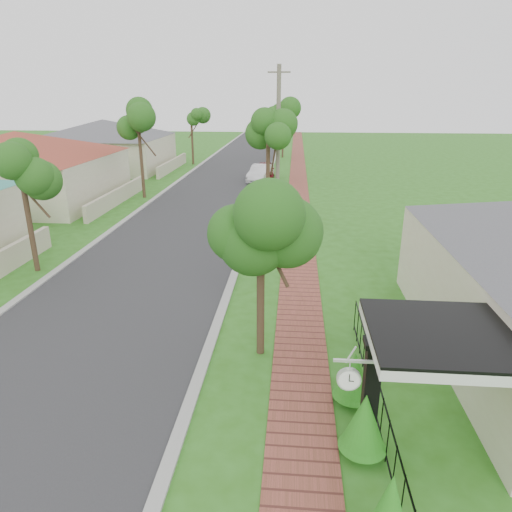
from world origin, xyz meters
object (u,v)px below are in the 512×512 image
at_px(utility_pole, 278,145).
at_px(porch_post, 369,403).
at_px(parked_car_white, 260,173).
at_px(parked_car_red, 265,170).
at_px(near_tree, 261,223).
at_px(station_clock, 349,378).

bearing_deg(utility_pole, porch_post, -81.88).
bearing_deg(parked_car_white, utility_pole, -71.58).
relative_size(parked_car_red, near_tree, 0.83).
relative_size(porch_post, near_tree, 0.53).
distance_m(porch_post, utility_pole, 18.43).
bearing_deg(parked_car_red, station_clock, -84.60).
distance_m(parked_car_red, station_clock, 32.08).
distance_m(parked_car_red, parked_car_white, 1.70).
bearing_deg(parked_car_white, porch_post, -72.04).
height_order(parked_car_white, utility_pole, utility_pole).
height_order(parked_car_red, parked_car_white, parked_car_white).
distance_m(parked_car_red, near_tree, 28.18).
xyz_separation_m(porch_post, parked_car_red, (-4.15, 31.44, -0.45)).
bearing_deg(station_clock, utility_pole, 96.43).
bearing_deg(near_tree, porch_post, -55.23).
xyz_separation_m(utility_pole, station_clock, (2.07, -18.39, -2.27)).
bearing_deg(near_tree, utility_pole, 90.57).
relative_size(parked_car_white, utility_pole, 0.49).
height_order(utility_pole, station_clock, utility_pole).
height_order(parked_car_red, near_tree, near_tree).
relative_size(parked_car_red, parked_car_white, 0.96).
bearing_deg(parked_car_white, parked_car_red, 90.81).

